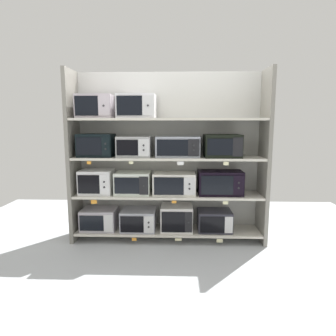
{
  "coord_description": "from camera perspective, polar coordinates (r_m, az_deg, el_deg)",
  "views": [
    {
      "loc": [
        0.13,
        -3.78,
        1.56
      ],
      "look_at": [
        0.0,
        0.0,
        0.99
      ],
      "focal_mm": 30.83,
      "sensor_mm": 36.0,
      "label": 1
    }
  ],
  "objects": [
    {
      "name": "price_tag_6",
      "position": [
        3.75,
        -15.35,
        1.0
      ],
      "size": [
        0.05,
        0.0,
        0.04
      ],
      "primitive_type": "cube",
      "color": "orange"
    },
    {
      "name": "microwave_10",
      "position": [
        3.79,
        1.93,
        4.24
      ],
      "size": [
        0.57,
        0.36,
        0.27
      ],
      "color": "#989EAB",
      "rests_on": "shelf_2"
    },
    {
      "name": "shelf_2",
      "position": [
        3.81,
        0.0,
        2.02
      ],
      "size": [
        2.47,
        0.45,
        0.03
      ],
      "primitive_type": "cube",
      "color": "beige"
    },
    {
      "name": "microwave_13",
      "position": [
        3.82,
        -6.17,
        12.0
      ],
      "size": [
        0.48,
        0.4,
        0.3
      ],
      "color": "silver",
      "rests_on": "shelf_3"
    },
    {
      "name": "price_tag_9",
      "position": [
        3.63,
        11.41,
        0.87
      ],
      "size": [
        0.07,
        0.0,
        0.04
      ],
      "primitive_type": "cube",
      "color": "beige"
    },
    {
      "name": "price_tag_2",
      "position": [
        3.89,
        10.18,
        -13.96
      ],
      "size": [
        0.08,
        0.0,
        0.05
      ],
      "primitive_type": "cube",
      "color": "beige"
    },
    {
      "name": "shelf_1",
      "position": [
        3.9,
        0.0,
        -5.32
      ],
      "size": [
        2.47,
        0.45,
        0.03
      ],
      "primitive_type": "cube",
      "color": "beige"
    },
    {
      "name": "ground",
      "position": [
        3.19,
        -0.64,
        -20.84
      ],
      "size": [
        6.47,
        6.0,
        0.02
      ],
      "primitive_type": "cube",
      "color": "#B2B7BC"
    },
    {
      "name": "price_tag_4",
      "position": [
        3.68,
        1.21,
        -6.74
      ],
      "size": [
        0.06,
        0.0,
        0.03
      ],
      "primitive_type": "cube",
      "color": "orange"
    },
    {
      "name": "microwave_11",
      "position": [
        3.83,
        10.68,
        4.34
      ],
      "size": [
        0.47,
        0.4,
        0.29
      ],
      "color": "black",
      "rests_on": "shelf_2"
    },
    {
      "name": "upright_left",
      "position": [
        4.05,
        -18.18,
        2.08
      ],
      "size": [
        0.05,
        0.45,
        2.26
      ],
      "primitive_type": "cube",
      "color": "gray",
      "rests_on": "ground"
    },
    {
      "name": "microwave_8",
      "position": [
        3.93,
        -13.98,
        4.38
      ],
      "size": [
        0.45,
        0.36,
        0.3
      ],
      "color": "black",
      "rests_on": "shelf_2"
    },
    {
      "name": "microwave_5",
      "position": [
        3.9,
        -6.92,
        -2.94
      ],
      "size": [
        0.46,
        0.37,
        0.29
      ],
      "color": "silver",
      "rests_on": "shelf_1"
    },
    {
      "name": "microwave_12",
      "position": [
        3.93,
        -14.19,
        11.7
      ],
      "size": [
        0.46,
        0.34,
        0.3
      ],
      "color": "#BFB4BD",
      "rests_on": "shelf_3"
    },
    {
      "name": "microwave_3",
      "position": [
        4.02,
        9.15,
        -10.19
      ],
      "size": [
        0.45,
        0.36,
        0.27
      ],
      "color": "#2B2A35",
      "rests_on": "shelf_0"
    },
    {
      "name": "microwave_6",
      "position": [
        3.85,
        1.25,
        -3.07
      ],
      "size": [
        0.56,
        0.36,
        0.29
      ],
      "color": "silver",
      "rests_on": "shelf_1"
    },
    {
      "name": "price_tag_3",
      "position": [
        3.83,
        -14.43,
        -6.52
      ],
      "size": [
        0.08,
        0.0,
        0.05
      ],
      "primitive_type": "cube",
      "color": "orange"
    },
    {
      "name": "price_tag_1",
      "position": [
        3.84,
        2.05,
        -13.97
      ],
      "size": [
        0.08,
        0.0,
        0.03
      ],
      "primitive_type": "cube",
      "color": "beige"
    },
    {
      "name": "price_tag_8",
      "position": [
        3.58,
        2.48,
        0.92
      ],
      "size": [
        0.08,
        0.0,
        0.04
      ],
      "primitive_type": "cube",
      "color": "white"
    },
    {
      "name": "back_panel",
      "position": [
        4.05,
        0.12,
        2.51
      ],
      "size": [
        2.67,
        0.04,
        2.26
      ],
      "primitive_type": "cube",
      "color": "#B2B2AD",
      "rests_on": "ground"
    },
    {
      "name": "shelf_0",
      "position": [
        4.05,
        0.0,
        -12.23
      ],
      "size": [
        2.47,
        0.45,
        0.03
      ],
      "primitive_type": "cube",
      "color": "beige",
      "rests_on": "ground"
    },
    {
      "name": "microwave_9",
      "position": [
        3.83,
        -6.61,
        4.24
      ],
      "size": [
        0.44,
        0.39,
        0.27
      ],
      "color": "#A1A2A2",
      "rests_on": "shelf_2"
    },
    {
      "name": "microwave_4",
      "position": [
        4.0,
        -13.87,
        -2.64
      ],
      "size": [
        0.43,
        0.38,
        0.32
      ],
      "color": "silver",
      "rests_on": "shelf_1"
    },
    {
      "name": "price_tag_5",
      "position": [
        3.73,
        11.3,
        -6.76
      ],
      "size": [
        0.07,
        0.0,
        0.04
      ],
      "primitive_type": "cube",
      "color": "beige"
    },
    {
      "name": "shelf_3",
      "position": [
        3.78,
        0.0,
        9.58
      ],
      "size": [
        2.47,
        0.45,
        0.03
      ],
      "primitive_type": "cube",
      "color": "beige"
    },
    {
      "name": "price_tag_0",
      "position": [
        3.89,
        -6.7,
        -13.83
      ],
      "size": [
        0.06,
        0.0,
        0.04
      ],
      "primitive_type": "cube",
      "color": "orange"
    },
    {
      "name": "microwave_2",
      "position": [
        3.98,
        1.72,
        -9.77
      ],
      "size": [
        0.42,
        0.39,
        0.34
      ],
      "color": "silver",
      "rests_on": "shelf_0"
    },
    {
      "name": "microwave_0",
      "position": [
        4.13,
        -13.37,
        -9.72
      ],
      "size": [
        0.47,
        0.38,
        0.29
      ],
      "color": "#A59EA8",
      "rests_on": "shelf_0"
    },
    {
      "name": "upright_right",
      "position": [
        3.97,
        18.56,
        1.94
      ],
      "size": [
        0.05,
        0.45,
        2.26
      ],
      "primitive_type": "cube",
      "color": "gray",
      "rests_on": "ground"
    },
    {
      "name": "microwave_1",
      "position": [
        4.02,
        -5.81,
        -10.08
      ],
      "size": [
        0.46,
        0.42,
        0.28
      ],
      "color": "#9B9CA7",
      "rests_on": "shelf_0"
    },
    {
      "name": "price_tag_7",
      "position": [
        3.63,
        -7.33,
        1.05
      ],
      "size": [
        0.05,
        0.0,
        0.03
      ],
      "primitive_type": "cube",
      "color": "beige"
    },
    {
      "name": "microwave_7",
      "position": [
        3.89,
        10.27,
        -2.86
      ],
      "size": [
        0.58,
        0.35,
        0.32
      ],
      "color": "black",
      "rests_on": "shelf_1"
    }
  ]
}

